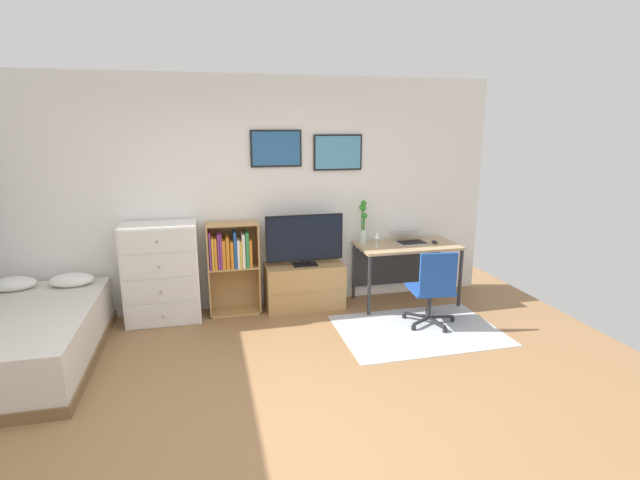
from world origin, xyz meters
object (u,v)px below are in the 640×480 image
computer_mouse (434,242)px  laptop (409,237)px  desk (404,253)px  wine_glass (377,236)px  tv_stand (305,286)px  bed (22,339)px  dresser (162,273)px  bamboo_vase (363,222)px  bookshelf (232,259)px  office_chair (433,287)px  television (305,240)px

computer_mouse → laptop: bearing=154.3°
desk → wine_glass: 0.49m
wine_glass → tv_stand: bearing=170.1°
bed → desk: (4.04, 0.74, 0.35)m
dresser → tv_stand: size_ratio=1.20×
desk → bamboo_vase: size_ratio=2.30×
computer_mouse → bookshelf: bearing=175.7°
office_chair → wine_glass: wine_glass is taller
bookshelf → computer_mouse: bookshelf is taller
laptop → computer_mouse: laptop is taller
dresser → television: (1.61, -0.01, 0.28)m
office_chair → television: bearing=151.4°
tv_stand → office_chair: size_ratio=1.08×
television → office_chair: television is taller
wine_glass → dresser: bearing=176.9°
dresser → wine_glass: (2.46, -0.13, 0.32)m
bookshelf → office_chair: 2.27m
bed → laptop: size_ratio=5.00×
tv_stand → laptop: bearing=-0.2°
tv_stand → bed: bearing=-164.3°
bed → computer_mouse: 4.46m
dresser → desk: 2.86m
tv_stand → desk: desk is taller
tv_stand → office_chair: 1.52m
bookshelf → computer_mouse: bearing=-4.3°
bed → office_chair: size_ratio=2.30×
bookshelf → tv_stand: 0.92m
bookshelf → television: television is taller
wine_glass → office_chair: bearing=-62.2°
bamboo_vase → dresser: bearing=-177.4°
dresser → bamboo_vase: bamboo_vase is taller
computer_mouse → wine_glass: (-0.76, -0.01, 0.12)m
bookshelf → television: bearing=-4.5°
office_chair → desk: bearing=95.1°
office_chair → bamboo_vase: bearing=122.5°
television → laptop: television is taller
office_chair → wine_glass: 0.93m
laptop → television: bearing=177.7°
television → wine_glass: 0.85m
bookshelf → tv_stand: bearing=-3.0°
laptop → dresser: bearing=177.2°
television → laptop: size_ratio=2.31×
desk → wine_glass: size_ratio=6.74×
bookshelf → bed: bearing=-157.0°
television → bamboo_vase: bearing=8.6°
dresser → laptop: dresser is taller
desk → tv_stand: bearing=178.2°
bookshelf → computer_mouse: (2.44, -0.18, 0.11)m
dresser → computer_mouse: bearing=-2.2°
tv_stand → bamboo_vase: bamboo_vase is taller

